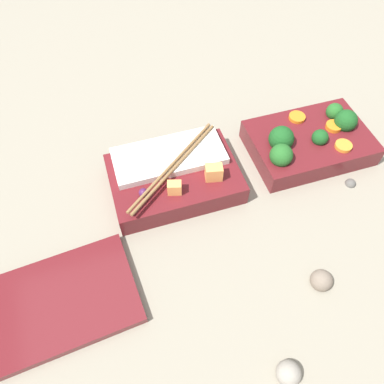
{
  "coord_description": "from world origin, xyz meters",
  "views": [
    {
      "loc": [
        0.22,
        0.36,
        0.5
      ],
      "look_at": [
        0.12,
        0.04,
        0.04
      ],
      "focal_mm": 35.0,
      "sensor_mm": 36.0,
      "label": 1
    }
  ],
  "objects": [
    {
      "name": "ground_plane",
      "position": [
        0.0,
        0.0,
        0.0
      ],
      "size": [
        3.0,
        3.0,
        0.0
      ],
      "primitive_type": "plane",
      "color": "gray"
    },
    {
      "name": "bento_tray_vegetable",
      "position": [
        -0.11,
        -0.01,
        0.02
      ],
      "size": [
        0.2,
        0.14,
        0.07
      ],
      "color": "maroon",
      "rests_on": "ground_plane"
    },
    {
      "name": "bento_tray_rice",
      "position": [
        0.14,
        -0.01,
        0.02
      ],
      "size": [
        0.2,
        0.14,
        0.06
      ],
      "color": "maroon",
      "rests_on": "ground_plane"
    },
    {
      "name": "bento_lid",
      "position": [
        0.34,
        0.14,
        0.01
      ],
      "size": [
        0.21,
        0.15,
        0.01
      ],
      "primitive_type": "cube",
      "rotation": [
        0.0,
        0.0,
        0.08
      ],
      "color": "maroon",
      "rests_on": "ground_plane"
    },
    {
      "name": "pebble_0",
      "position": [
        0.08,
        0.31,
        0.01
      ],
      "size": [
        0.03,
        0.03,
        0.03
      ],
      "primitive_type": "sphere",
      "color": "gray",
      "rests_on": "ground_plane"
    },
    {
      "name": "pebble_2",
      "position": [
        -0.01,
        0.22,
        0.01
      ],
      "size": [
        0.03,
        0.03,
        0.03
      ],
      "primitive_type": "sphere",
      "color": "#7A6B5B",
      "rests_on": "ground_plane"
    },
    {
      "name": "pebble_3",
      "position": [
        -0.14,
        0.08,
        0.0
      ],
      "size": [
        0.02,
        0.02,
        0.02
      ],
      "primitive_type": "sphere",
      "color": "#595651",
      "rests_on": "ground_plane"
    }
  ]
}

